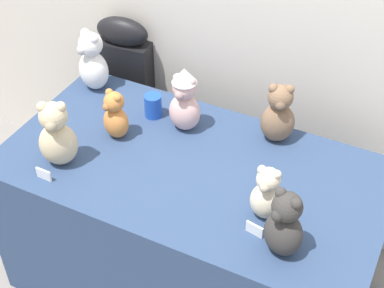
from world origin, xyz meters
The scene contains 12 objects.
display_table centered at (0.00, 0.25, 0.40)m, with size 1.62×0.86×0.79m, color navy.
instrument_case centered at (-0.67, 0.81, 0.53)m, with size 0.29×0.15×1.06m.
teddy_bear_charcoal centered at (0.49, -0.01, 0.93)m, with size 0.18×0.17×0.29m.
teddy_bear_ginger centered at (-0.39, 0.28, 0.90)m, with size 0.15×0.14×0.24m.
teddy_bear_cream centered at (0.37, 0.12, 0.90)m, with size 0.12×0.11×0.24m.
teddy_bear_mocha centered at (0.25, 0.57, 0.93)m, with size 0.18×0.17×0.29m.
teddy_bear_sand centered at (-0.50, 0.03, 0.94)m, with size 0.20×0.19×0.31m.
teddy_bear_snow centered at (-0.69, 0.56, 0.94)m, with size 0.20×0.18×0.31m.
teddy_bear_blush centered at (-0.14, 0.47, 0.95)m, with size 0.14×0.13×0.32m.
party_cup_blue centered at (-0.32, 0.48, 0.85)m, with size 0.08×0.08×0.11m, color blue.
name_card_front_left centered at (0.37, 0.02, 0.82)m, with size 0.07×0.01×0.05m, color white.
name_card_front_middle centered at (-0.50, -0.09, 0.82)m, with size 0.07×0.01×0.05m, color white.
Camera 1 is at (0.80, -1.36, 2.43)m, focal length 54.46 mm.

